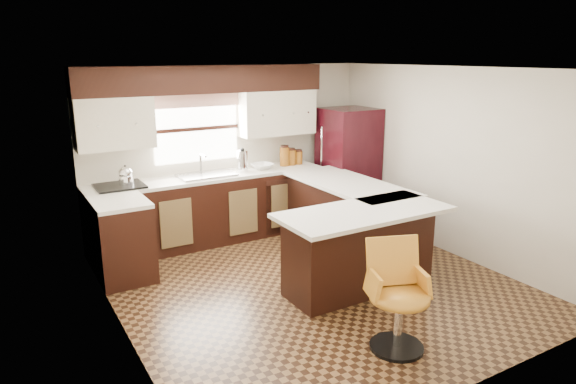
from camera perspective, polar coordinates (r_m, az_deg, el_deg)
floor at (r=5.97m, az=2.76°, el=-10.16°), size 4.40×4.40×0.00m
ceiling at (r=5.40m, az=3.08°, el=13.55°), size 4.40×4.40×0.00m
wall_back at (r=7.45m, az=-6.47°, el=4.62°), size 4.40×0.00×4.40m
wall_front at (r=4.00m, az=20.62°, el=-5.58°), size 4.40×0.00×4.40m
wall_left at (r=4.77m, az=-18.65°, el=-2.08°), size 0.00×4.40×4.40m
wall_right at (r=6.92m, az=17.62°, el=3.19°), size 0.00×4.40×4.40m
base_cab_back at (r=7.19m, az=-8.58°, el=-2.00°), size 3.30×0.60×0.90m
base_cab_left at (r=6.23m, az=-17.87°, el=-5.31°), size 0.60×0.70×0.90m
counter_back at (r=7.07m, az=-8.72°, el=1.66°), size 3.30×0.60×0.04m
counter_left at (r=6.09m, az=-18.23°, el=-1.13°), size 0.60×0.70×0.04m
soffit at (r=7.02m, az=-9.16°, el=12.27°), size 3.40×0.35×0.36m
upper_cab_left at (r=6.71m, az=-18.77°, el=7.25°), size 0.94×0.35×0.64m
upper_cab_right at (r=7.52m, az=-1.25°, el=8.81°), size 1.14×0.35×0.64m
window_pane at (r=7.19m, az=-10.14°, el=6.92°), size 1.20×0.02×0.90m
valance at (r=7.11m, az=-10.17°, el=10.00°), size 1.30×0.06×0.18m
sink at (r=7.02m, az=-9.05°, el=1.88°), size 0.75×0.45×0.03m
dishwasher at (r=7.37m, az=-0.51°, el=-1.57°), size 0.58×0.03×0.78m
cooktop at (r=6.70m, az=-18.21°, el=0.64°), size 0.58×0.50×0.02m
peninsula_long at (r=6.76m, az=6.29°, el=-3.04°), size 0.60×1.95×0.90m
peninsula_return at (r=5.73m, az=7.90°, el=-6.48°), size 1.65×0.60×0.90m
counter_pen_long at (r=6.66m, az=6.75°, el=0.90°), size 0.84×1.95×0.04m
counter_pen_return at (r=5.50m, az=8.50°, el=-2.23°), size 1.89×0.84×0.04m
refrigerator at (r=7.89m, az=6.67°, el=2.84°), size 0.76×0.73×1.76m
bar_chair at (r=4.65m, az=12.28°, el=-11.47°), size 0.67×0.67×0.98m
kettle at (r=6.69m, az=-17.59°, el=1.84°), size 0.18×0.18×0.24m
percolator at (r=7.23m, az=-5.08°, el=3.45°), size 0.15×0.15×0.29m
mixing_bowl at (r=7.39m, az=-2.88°, el=2.88°), size 0.35×0.35×0.08m
canister_large at (r=7.56m, az=-0.39°, el=3.96°), size 0.14×0.14×0.28m
canister_med at (r=7.63m, az=0.37°, el=3.86°), size 0.14×0.14×0.22m
canister_small at (r=7.69m, az=1.15°, el=3.83°), size 0.13×0.13×0.19m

